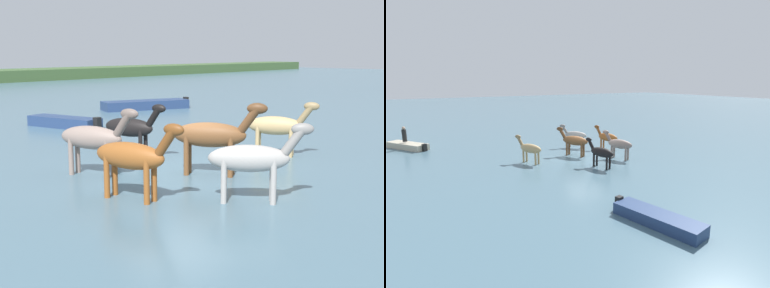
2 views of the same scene
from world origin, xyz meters
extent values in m
plane|color=#476675|center=(0.00, 0.00, 0.00)|extent=(159.30, 159.30, 0.00)
ellipsoid|color=brown|center=(-2.75, -1.11, 1.00)|extent=(0.94, 1.89, 0.61)
cylinder|color=brown|center=(-2.48, -1.61, 0.50)|extent=(0.13, 0.13, 1.00)
cylinder|color=brown|center=(-2.77, -1.68, 0.50)|extent=(0.13, 0.13, 1.00)
cylinder|color=brown|center=(-2.73, -0.55, 0.50)|extent=(0.13, 0.13, 1.00)
cylinder|color=brown|center=(-3.02, -0.62, 0.50)|extent=(0.13, 0.13, 1.00)
cylinder|color=brown|center=(-2.52, -2.05, 1.40)|extent=(0.33, 0.59, 0.67)
ellipsoid|color=brown|center=(-2.48, -2.24, 1.67)|extent=(0.32, 0.53, 0.27)
ellipsoid|color=brown|center=(0.27, -0.83, 1.09)|extent=(1.51, 2.00, 0.67)
cylinder|color=brown|center=(0.71, -1.26, 0.55)|extent=(0.15, 0.15, 1.09)
cylinder|color=brown|center=(0.43, -1.43, 0.55)|extent=(0.15, 0.15, 1.09)
cylinder|color=brown|center=(0.10, -0.24, 0.55)|extent=(0.15, 0.15, 1.09)
cylinder|color=brown|center=(-0.17, -0.40, 0.55)|extent=(0.15, 0.15, 1.09)
cylinder|color=#50311A|center=(0.80, -1.74, 1.53)|extent=(0.51, 0.64, 0.73)
ellipsoid|color=#50311A|center=(0.91, -1.92, 1.83)|extent=(0.47, 0.58, 0.29)
ellipsoid|color=black|center=(0.32, 2.52, 0.96)|extent=(0.92, 1.81, 0.59)
cylinder|color=black|center=(0.59, 2.05, 0.48)|extent=(0.13, 0.13, 0.96)
cylinder|color=black|center=(0.31, 1.98, 0.48)|extent=(0.13, 0.13, 0.96)
cylinder|color=black|center=(0.33, 3.06, 0.48)|extent=(0.13, 0.13, 0.96)
cylinder|color=black|center=(0.06, 3.00, 0.48)|extent=(0.13, 0.13, 0.96)
cylinder|color=black|center=(0.55, 1.63, 1.34)|extent=(0.33, 0.57, 0.64)
ellipsoid|color=black|center=(0.59, 1.45, 1.60)|extent=(0.31, 0.51, 0.26)
ellipsoid|color=gray|center=(-1.92, 1.42, 1.03)|extent=(1.13, 1.94, 0.63)
cylinder|color=gray|center=(-1.59, 0.95, 0.51)|extent=(0.14, 0.14, 1.03)
cylinder|color=gray|center=(-1.88, 0.85, 0.51)|extent=(0.14, 0.14, 1.03)
cylinder|color=gray|center=(-1.96, 2.00, 0.51)|extent=(0.14, 0.14, 1.03)
cylinder|color=gray|center=(-2.25, 1.90, 0.51)|extent=(0.14, 0.14, 1.03)
cylinder|color=#63544C|center=(-1.59, 0.49, 1.44)|extent=(0.39, 0.61, 0.69)
ellipsoid|color=#63544C|center=(-1.53, 0.30, 1.72)|extent=(0.37, 0.55, 0.27)
ellipsoid|color=#9E9993|center=(-1.13, -3.19, 0.99)|extent=(1.53, 1.73, 0.60)
cylinder|color=#9E9993|center=(-0.68, -3.52, 0.49)|extent=(0.13, 0.13, 0.99)
cylinder|color=#9E9993|center=(-0.91, -3.70, 0.49)|extent=(0.13, 0.13, 0.99)
cylinder|color=#9E9993|center=(-1.35, -2.68, 0.49)|extent=(0.13, 0.13, 0.99)
cylinder|color=#9E9993|center=(-1.57, -2.86, 0.49)|extent=(0.13, 0.13, 0.99)
cylinder|color=slate|center=(-0.54, -3.94, 1.38)|extent=(0.50, 0.56, 0.66)
ellipsoid|color=slate|center=(-0.42, -4.08, 1.65)|extent=(0.47, 0.51, 0.26)
ellipsoid|color=tan|center=(3.68, -0.60, 0.97)|extent=(1.20, 1.81, 0.59)
cylinder|color=tan|center=(4.03, -1.02, 0.48)|extent=(0.13, 0.13, 0.97)
cylinder|color=tan|center=(3.77, -1.14, 0.48)|extent=(0.13, 0.13, 0.97)
cylinder|color=tan|center=(3.59, -0.07, 0.48)|extent=(0.13, 0.13, 0.97)
cylinder|color=tan|center=(3.33, -0.19, 0.48)|extent=(0.13, 0.13, 0.97)
cylinder|color=olive|center=(4.07, -1.45, 1.35)|extent=(0.41, 0.57, 0.65)
ellipsoid|color=olive|center=(4.15, -1.62, 1.61)|extent=(0.39, 0.52, 0.26)
cube|color=navy|center=(2.75, 9.69, 0.15)|extent=(1.70, 3.63, 0.61)
cube|color=black|center=(3.14, 7.88, 0.23)|extent=(0.32, 0.29, 0.66)
cube|color=navy|center=(10.00, 12.46, 0.17)|extent=(5.05, 3.02, 0.65)
cube|color=black|center=(12.37, 11.55, 0.25)|extent=(0.32, 0.35, 0.70)
camera|label=1|loc=(-10.36, -10.09, 3.33)|focal=50.17mm
camera|label=2|loc=(10.53, 17.15, 5.29)|focal=28.23mm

